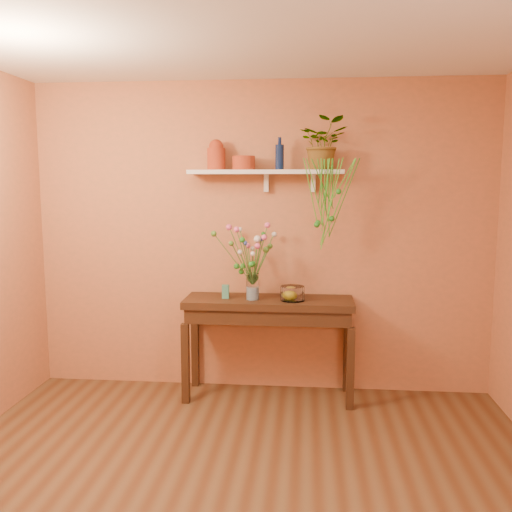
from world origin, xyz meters
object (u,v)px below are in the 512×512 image
(glass_bowl, at_px, (292,294))
(bouquet, at_px, (249,248))
(sideboard, at_px, (269,313))
(blue_bottle, at_px, (280,157))
(terracotta_jug, at_px, (216,155))
(spider_plant, at_px, (323,144))
(glass_vase, at_px, (253,288))

(glass_bowl, bearing_deg, bouquet, 179.55)
(sideboard, height_order, blue_bottle, blue_bottle)
(blue_bottle, bearing_deg, bouquet, -147.15)
(terracotta_jug, xyz_separation_m, blue_bottle, (0.54, -0.02, -0.01))
(glass_bowl, bearing_deg, spider_plant, 30.61)
(spider_plant, height_order, glass_vase, spider_plant)
(terracotta_jug, height_order, glass_bowl, terracotta_jug)
(blue_bottle, relative_size, glass_vase, 1.21)
(sideboard, distance_m, glass_vase, 0.26)
(sideboard, xyz_separation_m, spider_plant, (0.44, 0.09, 1.41))
(blue_bottle, xyz_separation_m, bouquet, (-0.24, -0.15, -0.75))
(glass_vase, xyz_separation_m, bouquet, (-0.03, -0.01, 0.34))
(bouquet, bearing_deg, terracotta_jug, 148.91)
(glass_vase, xyz_separation_m, glass_bowl, (0.33, -0.01, -0.04))
(terracotta_jug, bearing_deg, sideboard, -15.71)
(blue_bottle, distance_m, glass_bowl, 1.15)
(blue_bottle, distance_m, glass_vase, 1.12)
(sideboard, height_order, glass_vase, glass_vase)
(spider_plant, bearing_deg, terracotta_jug, 177.41)
(blue_bottle, distance_m, spider_plant, 0.38)
(blue_bottle, bearing_deg, spider_plant, -2.56)
(sideboard, relative_size, bouquet, 2.64)
(terracotta_jug, distance_m, blue_bottle, 0.54)
(glass_vase, relative_size, bouquet, 0.41)
(sideboard, height_order, spider_plant, spider_plant)
(bouquet, distance_m, glass_bowl, 0.52)
(terracotta_jug, xyz_separation_m, glass_vase, (0.32, -0.17, -1.10))
(glass_vase, bearing_deg, terracotta_jug, 152.36)
(bouquet, relative_size, glass_bowl, 2.69)
(sideboard, distance_m, bouquet, 0.58)
(glass_vase, bearing_deg, bouquet, -161.55)
(blue_bottle, height_order, glass_bowl, blue_bottle)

